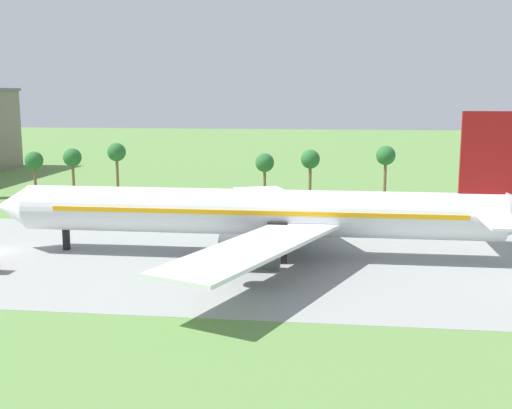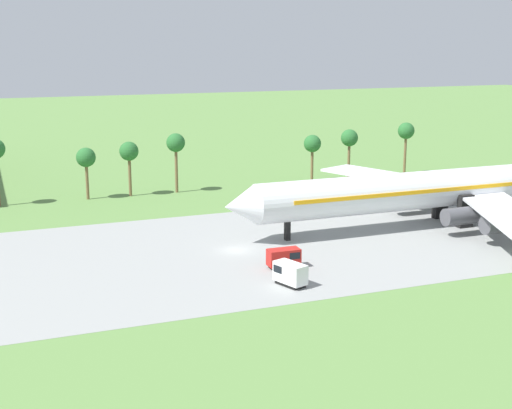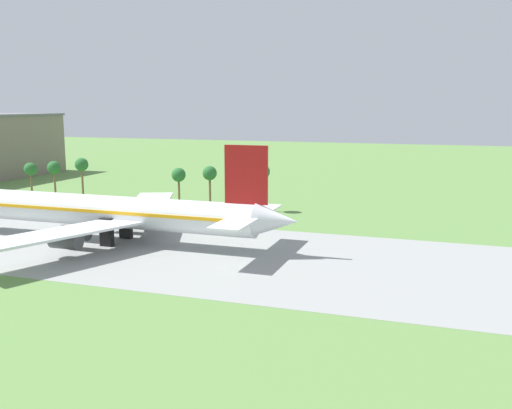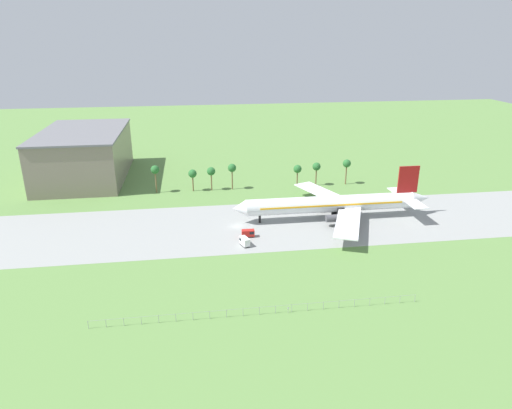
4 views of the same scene
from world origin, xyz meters
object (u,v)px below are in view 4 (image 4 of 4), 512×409
object	(u,v)px
jet_airliner	(335,204)
baggage_tug	(248,233)
catering_van	(244,241)
no_stopping_sign	(288,309)
terminal_building	(85,155)

from	to	relation	value
jet_airliner	baggage_tug	bearing A→B (deg)	-160.32
baggage_tug	jet_airliner	bearing A→B (deg)	19.68
baggage_tug	catering_van	size ratio (longest dim) A/B	0.91
no_stopping_sign	terminal_building	xyz separation A→B (m)	(-71.20, 123.85, 10.20)
terminal_building	baggage_tug	bearing A→B (deg)	-49.31
catering_van	terminal_building	xyz separation A→B (m)	(-65.14, 84.57, 9.76)
no_stopping_sign	terminal_building	world-z (taller)	terminal_building
baggage_tug	catering_van	world-z (taller)	catering_van
no_stopping_sign	jet_airliner	bearing A→B (deg)	62.92
terminal_building	jet_airliner	bearing A→B (deg)	-33.36
catering_van	no_stopping_sign	distance (m)	39.75
jet_airliner	catering_van	size ratio (longest dim) A/B	16.05
baggage_tug	no_stopping_sign	xyz separation A→B (m)	(3.94, -45.64, -0.32)
jet_airliner	terminal_building	distance (m)	120.63
catering_van	baggage_tug	bearing A→B (deg)	71.55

